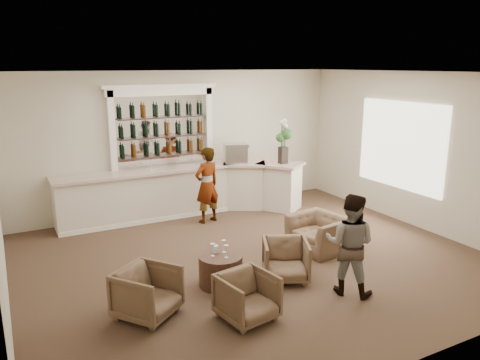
% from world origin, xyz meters
% --- Properties ---
extents(ground, '(8.00, 8.00, 0.00)m').
position_xyz_m(ground, '(0.00, 0.00, 0.00)').
color(ground, '#523729').
rests_on(ground, ground).
extents(room_shell, '(8.04, 7.02, 3.32)m').
position_xyz_m(room_shell, '(0.16, 0.71, 2.34)').
color(room_shell, beige).
rests_on(room_shell, ground).
extents(bar_counter, '(5.72, 1.80, 1.14)m').
position_xyz_m(bar_counter, '(-0.16, 3.00, 0.57)').
color(bar_counter, silver).
rests_on(bar_counter, ground).
extents(back_bar_alcove, '(2.64, 0.25, 3.00)m').
position_xyz_m(back_bar_alcove, '(-0.50, 3.41, 2.03)').
color(back_bar_alcove, white).
rests_on(back_bar_alcove, ground).
extents(cocktail_table, '(0.70, 0.70, 0.50)m').
position_xyz_m(cocktail_table, '(-0.96, -0.62, 0.25)').
color(cocktail_table, '#503122').
rests_on(cocktail_table, ground).
extents(sommelier, '(0.70, 0.55, 1.69)m').
position_xyz_m(sommelier, '(0.10, 2.30, 0.85)').
color(sommelier, gray).
rests_on(sommelier, ground).
extents(guest, '(0.94, 0.97, 1.58)m').
position_xyz_m(guest, '(0.66, -1.76, 0.79)').
color(guest, gray).
rests_on(guest, ground).
extents(armchair_left, '(1.07, 1.08, 0.71)m').
position_xyz_m(armchair_left, '(-2.28, -1.01, 0.35)').
color(armchair_left, brown).
rests_on(armchair_left, ground).
extents(armchair_center, '(0.82, 0.84, 0.66)m').
position_xyz_m(armchair_center, '(-1.09, -1.73, 0.33)').
color(armchair_center, brown).
rests_on(armchair_center, ground).
extents(armchair_right, '(0.97, 0.98, 0.67)m').
position_xyz_m(armchair_right, '(0.06, -0.94, 0.34)').
color(armchair_right, brown).
rests_on(armchair_right, ground).
extents(armchair_far, '(1.03, 1.14, 0.66)m').
position_xyz_m(armchair_far, '(1.31, -0.18, 0.33)').
color(armchair_far, brown).
rests_on(armchair_far, ground).
extents(espresso_machine, '(0.65, 0.59, 0.47)m').
position_xyz_m(espresso_machine, '(1.12, 2.92, 1.37)').
color(espresso_machine, silver).
rests_on(espresso_machine, bar_counter).
extents(flower_vase, '(0.28, 0.28, 1.05)m').
position_xyz_m(flower_vase, '(2.09, 2.33, 1.73)').
color(flower_vase, black).
rests_on(flower_vase, bar_counter).
extents(wine_glass_bar_left, '(0.07, 0.07, 0.21)m').
position_xyz_m(wine_glass_bar_left, '(0.38, 3.01, 1.25)').
color(wine_glass_bar_left, white).
rests_on(wine_glass_bar_left, bar_counter).
extents(wine_glass_bar_right, '(0.07, 0.07, 0.21)m').
position_xyz_m(wine_glass_bar_right, '(-0.92, 3.04, 1.25)').
color(wine_glass_bar_right, white).
rests_on(wine_glass_bar_right, bar_counter).
extents(wine_glass_tbl_a, '(0.07, 0.07, 0.21)m').
position_xyz_m(wine_glass_tbl_a, '(-1.08, -0.59, 0.60)').
color(wine_glass_tbl_a, white).
rests_on(wine_glass_tbl_a, cocktail_table).
extents(wine_glass_tbl_b, '(0.07, 0.07, 0.21)m').
position_xyz_m(wine_glass_tbl_b, '(-0.86, -0.54, 0.60)').
color(wine_glass_tbl_b, white).
rests_on(wine_glass_tbl_b, cocktail_table).
extents(wine_glass_tbl_c, '(0.07, 0.07, 0.21)m').
position_xyz_m(wine_glass_tbl_c, '(-0.92, -0.75, 0.60)').
color(wine_glass_tbl_c, white).
rests_on(wine_glass_tbl_c, cocktail_table).
extents(napkin_holder, '(0.08, 0.08, 0.12)m').
position_xyz_m(napkin_holder, '(-0.98, -0.48, 0.56)').
color(napkin_holder, silver).
rests_on(napkin_holder, cocktail_table).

